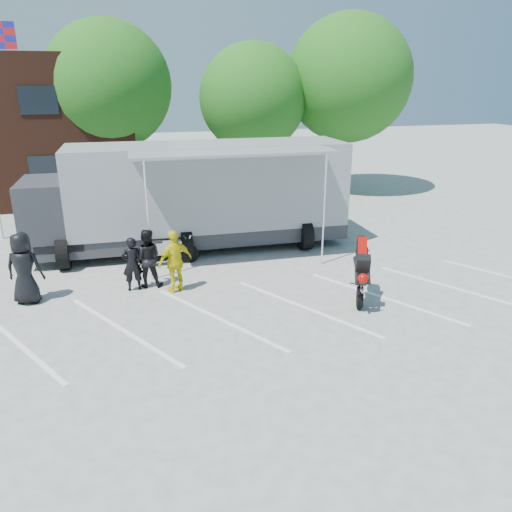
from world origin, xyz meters
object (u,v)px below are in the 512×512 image
spectator_leather_c (147,258)px  transporter_truck (198,247)px  tree_left (108,86)px  tree_right (349,79)px  parked_motorcycle (170,264)px  tree_mid (253,98)px  stunt_bike_rider (357,298)px  spectator_leather_b (132,264)px  spectator_hivis (175,261)px  spectator_leather_a (24,268)px

spectator_leather_c → transporter_truck: bearing=-112.2°
tree_left → spectator_leather_c: (0.65, -12.34, -4.68)m
tree_right → parked_motorcycle: 15.15m
tree_right → spectator_leather_c: 16.47m
tree_mid → spectator_leather_c: 13.62m
transporter_truck → stunt_bike_rider: transporter_truck is taller
spectator_leather_b → tree_left: bearing=-95.5°
tree_right → spectator_hivis: bearing=-132.8°
stunt_bike_rider → spectator_leather_c: (-5.63, 2.50, 0.88)m
tree_left → transporter_truck: (2.65, -9.12, -5.57)m
tree_mid → spectator_leather_a: size_ratio=3.81×
spectator_leather_c → spectator_hivis: (0.76, -0.60, 0.04)m
tree_right → transporter_truck: tree_right is taller
tree_left → transporter_truck: tree_left is taller
spectator_leather_c → stunt_bike_rider: bearing=165.7°
parked_motorcycle → stunt_bike_rider: size_ratio=0.99×
transporter_truck → parked_motorcycle: size_ratio=5.90×
tree_left → stunt_bike_rider: size_ratio=4.27×
tree_mid → spectator_leather_c: size_ratio=4.35×
spectator_leather_c → tree_left: bearing=-77.3°
spectator_leather_c → spectator_leather_b: bearing=30.8°
spectator_leather_a → spectator_leather_b: bearing=-162.1°
tree_mid → tree_right: 5.11m
tree_right → spectator_hivis: (-10.59, -11.44, -4.95)m
spectator_leather_b → spectator_leather_c: size_ratio=0.92×
tree_mid → spectator_leather_a: tree_mid is taller
spectator_leather_a → spectator_leather_b: 2.86m
transporter_truck → parked_motorcycle: transporter_truck is taller
tree_left → tree_mid: size_ratio=1.13×
parked_motorcycle → stunt_bike_rider: bearing=-133.9°
tree_mid → spectator_leather_b: (-6.79, -11.51, -4.14)m
spectator_leather_b → spectator_leather_c: spectator_leather_c is taller
tree_right → transporter_truck: bearing=-140.8°
tree_right → spectator_leather_c: size_ratio=5.17×
tree_mid → spectator_hivis: (-5.59, -11.94, -4.02)m
spectator_leather_b → parked_motorcycle: bearing=-130.7°
tree_mid → spectator_leather_c: (-6.35, -11.34, -4.06)m
tree_mid → spectator_hivis: bearing=-115.1°
parked_motorcycle → spectator_hivis: 2.46m
tree_right → stunt_bike_rider: (-5.72, -13.34, -5.88)m
parked_motorcycle → stunt_bike_rider: 6.38m
tree_left → tree_right: (12.00, -1.50, 0.31)m
spectator_leather_a → tree_mid: bearing=-113.9°
transporter_truck → spectator_leather_c: bearing=-120.5°
tree_left → spectator_leather_b: bearing=-89.1°
spectator_leather_b → spectator_leather_c: (0.44, 0.17, 0.07)m
tree_mid → tree_right: (5.00, -0.50, 0.93)m
parked_motorcycle → spectator_leather_c: bearing=151.2°
transporter_truck → stunt_bike_rider: bearing=-56.2°
spectator_leather_a → tree_right: bearing=-127.0°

